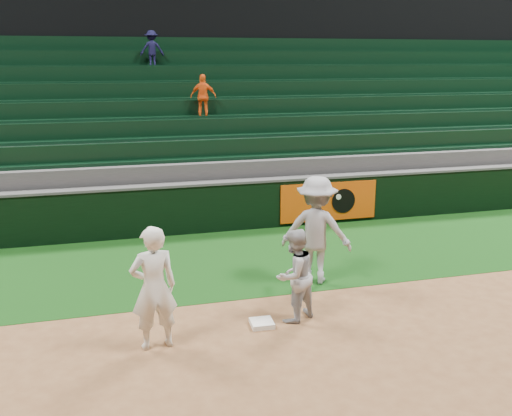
# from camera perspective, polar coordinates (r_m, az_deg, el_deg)

# --- Properties ---
(ground) EXTENTS (70.00, 70.00, 0.00)m
(ground) POSITION_cam_1_polar(r_m,az_deg,el_deg) (9.60, 1.71, -11.08)
(ground) COLOR brown
(ground) RESTS_ON ground
(foul_grass) EXTENTS (36.00, 4.20, 0.01)m
(foul_grass) POSITION_cam_1_polar(r_m,az_deg,el_deg) (12.27, -2.34, -5.16)
(foul_grass) COLOR black
(foul_grass) RESTS_ON ground
(upper_deck) EXTENTS (40.00, 12.00, 12.00)m
(upper_deck) POSITION_cam_1_polar(r_m,az_deg,el_deg) (25.90, -9.97, 18.56)
(upper_deck) COLOR black
(upper_deck) RESTS_ON ground
(first_base) EXTENTS (0.37, 0.37, 0.08)m
(first_base) POSITION_cam_1_polar(r_m,az_deg,el_deg) (9.37, 0.59, -11.45)
(first_base) COLOR white
(first_base) RESTS_ON ground
(first_baseman) EXTENTS (0.74, 0.53, 1.88)m
(first_baseman) POSITION_cam_1_polar(r_m,az_deg,el_deg) (8.51, -10.20, -7.87)
(first_baseman) COLOR white
(first_baseman) RESTS_ON ground
(baserunner) EXTENTS (0.95, 0.88, 1.55)m
(baserunner) POSITION_cam_1_polar(r_m,az_deg,el_deg) (9.31, 3.84, -6.74)
(baserunner) COLOR #AAACB5
(baserunner) RESTS_ON ground
(base_coach) EXTENTS (1.53, 1.31, 2.06)m
(base_coach) POSITION_cam_1_polar(r_m,az_deg,el_deg) (10.82, 6.05, -2.22)
(base_coach) COLOR #9C9DA9
(base_coach) RESTS_ON foul_grass
(field_wall) EXTENTS (36.00, 0.45, 1.25)m
(field_wall) POSITION_cam_1_polar(r_m,az_deg,el_deg) (14.15, -4.23, 0.19)
(field_wall) COLOR black
(field_wall) RESTS_ON ground
(stadium_seating) EXTENTS (36.00, 5.95, 5.10)m
(stadium_seating) POSITION_cam_1_polar(r_m,az_deg,el_deg) (17.59, -6.76, 6.54)
(stadium_seating) COLOR #38383B
(stadium_seating) RESTS_ON ground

